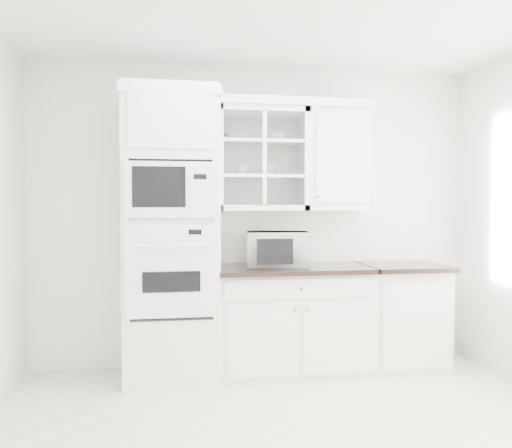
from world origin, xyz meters
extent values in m
cube|color=white|center=(0.00, 1.74, 1.35)|extent=(4.00, 0.02, 2.70)
cube|color=white|center=(-0.75, 1.43, 1.20)|extent=(0.76, 0.65, 2.40)
cube|color=white|center=(-0.75, 1.09, 0.94)|extent=(0.70, 0.03, 0.72)
cube|color=black|center=(-0.75, 1.07, 0.86)|extent=(0.44, 0.01, 0.16)
cube|color=white|center=(-0.75, 1.09, 1.56)|extent=(0.70, 0.03, 0.43)
cube|color=black|center=(-0.84, 1.07, 1.58)|extent=(0.40, 0.01, 0.31)
cube|color=white|center=(0.28, 1.45, 0.44)|extent=(1.30, 0.60, 0.88)
cube|color=black|center=(0.28, 1.42, 0.90)|extent=(1.32, 0.67, 0.04)
cube|color=white|center=(1.28, 1.45, 0.44)|extent=(0.70, 0.60, 0.88)
cube|color=black|center=(1.28, 1.42, 0.90)|extent=(0.72, 0.67, 0.04)
cube|color=white|center=(0.03, 1.58, 1.85)|extent=(0.80, 0.33, 0.90)
cube|color=white|center=(0.03, 1.58, 1.70)|extent=(0.74, 0.29, 0.02)
cube|color=white|center=(0.03, 1.58, 2.00)|extent=(0.74, 0.29, 0.02)
cube|color=white|center=(0.71, 1.58, 1.85)|extent=(0.55, 0.33, 0.90)
cube|color=white|center=(-0.07, 1.56, 2.33)|extent=(2.14, 0.38, 0.07)
imported|color=white|center=(0.15, 1.44, 1.07)|extent=(0.58, 0.50, 0.30)
imported|color=white|center=(-0.18, 1.57, 2.04)|extent=(0.24, 0.24, 0.06)
imported|color=white|center=(0.16, 1.59, 2.04)|extent=(0.22, 0.22, 0.06)
imported|color=white|center=(-0.14, 1.58, 1.75)|extent=(0.14, 0.14, 0.09)
imported|color=white|center=(0.11, 1.60, 1.76)|extent=(0.12, 0.12, 0.10)
camera|label=1|loc=(-0.68, -2.78, 1.44)|focal=35.00mm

